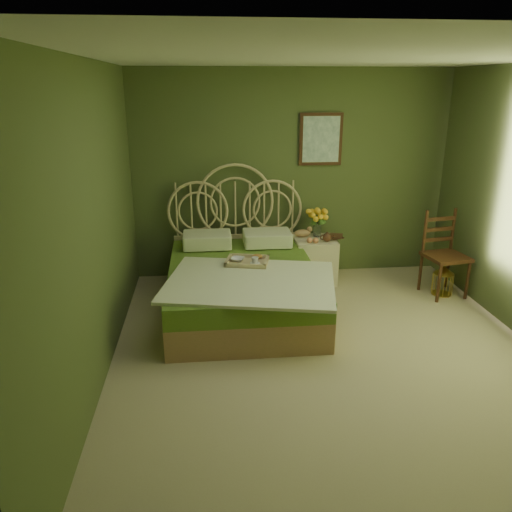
{
  "coord_description": "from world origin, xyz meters",
  "views": [
    {
      "loc": [
        -1.09,
        -3.99,
        2.4
      ],
      "look_at": [
        -0.58,
        1.0,
        0.67
      ],
      "focal_mm": 35.0,
      "sensor_mm": 36.0,
      "label": 1
    }
  ],
  "objects": [
    {
      "name": "floor",
      "position": [
        0.0,
        0.0,
        0.0
      ],
      "size": [
        4.5,
        4.5,
        0.0
      ],
      "primitive_type": "plane",
      "color": "tan",
      "rests_on": "ground"
    },
    {
      "name": "bed",
      "position": [
        -0.72,
        1.13,
        0.32
      ],
      "size": [
        1.87,
        2.36,
        1.46
      ],
      "color": "tan",
      "rests_on": "floor"
    },
    {
      "name": "wall_art",
      "position": [
        0.36,
        2.22,
        1.75
      ],
      "size": [
        0.54,
        0.04,
        0.64
      ],
      "color": "#341C0E",
      "rests_on": "wall_back"
    },
    {
      "name": "coffee_cup",
      "position": [
        -0.59,
        1.05,
        0.6
      ],
      "size": [
        0.08,
        0.08,
        0.07
      ],
      "primitive_type": "imported",
      "rotation": [
        0.0,
        0.0,
        -0.06
      ],
      "color": "white",
      "rests_on": "bed"
    },
    {
      "name": "birdcage",
      "position": [
        1.7,
        1.29,
        0.17
      ],
      "size": [
        0.24,
        0.24,
        0.36
      ],
      "rotation": [
        0.0,
        0.0,
        0.21
      ],
      "color": "gold",
      "rests_on": "floor"
    },
    {
      "name": "wall_left",
      "position": [
        -2.0,
        0.0,
        1.3
      ],
      "size": [
        0.0,
        4.5,
        4.5
      ],
      "primitive_type": "plane",
      "rotation": [
        1.57,
        0.0,
        1.57
      ],
      "color": "#4B5A2F",
      "rests_on": "floor"
    },
    {
      "name": "cereal_bowl",
      "position": [
        -0.77,
        1.16,
        0.58
      ],
      "size": [
        0.19,
        0.19,
        0.04
      ],
      "primitive_type": "imported",
      "rotation": [
        0.0,
        0.0,
        -0.32
      ],
      "color": "white",
      "rests_on": "bed"
    },
    {
      "name": "ceiling",
      "position": [
        0.0,
        0.0,
        2.6
      ],
      "size": [
        4.5,
        4.5,
        0.0
      ],
      "primitive_type": "plane",
      "rotation": [
        3.14,
        0.0,
        0.0
      ],
      "color": "silver",
      "rests_on": "wall_back"
    },
    {
      "name": "book_upper",
      "position": [
        0.44,
        1.91,
        0.59
      ],
      "size": [
        0.24,
        0.27,
        0.02
      ],
      "primitive_type": "imported",
      "rotation": [
        0.0,
        0.0,
        -0.33
      ],
      "color": "#472819",
      "rests_on": "nightstand"
    },
    {
      "name": "chair",
      "position": [
        1.7,
        1.38,
        0.56
      ],
      "size": [
        0.51,
        0.51,
        1.0
      ],
      "rotation": [
        0.0,
        0.0,
        0.16
      ],
      "color": "#341C0E",
      "rests_on": "floor"
    },
    {
      "name": "book_lower",
      "position": [
        0.44,
        1.91,
        0.57
      ],
      "size": [
        0.21,
        0.25,
        0.02
      ],
      "primitive_type": "imported",
      "rotation": [
        0.0,
        0.0,
        0.23
      ],
      "color": "#381E0F",
      "rests_on": "nightstand"
    },
    {
      "name": "nightstand",
      "position": [
        0.26,
        1.9,
        0.35
      ],
      "size": [
        0.51,
        0.51,
        0.99
      ],
      "color": "beige",
      "rests_on": "floor"
    },
    {
      "name": "wall_back",
      "position": [
        0.0,
        2.25,
        1.3
      ],
      "size": [
        4.0,
        0.0,
        4.0
      ],
      "primitive_type": "plane",
      "rotation": [
        1.57,
        0.0,
        0.0
      ],
      "color": "#4B5A2F",
      "rests_on": "floor"
    }
  ]
}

